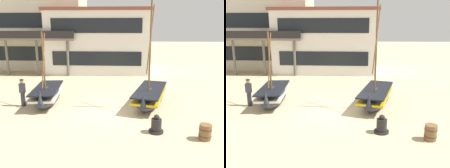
% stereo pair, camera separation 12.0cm
% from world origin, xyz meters
% --- Properties ---
extents(ground_plane, '(120.00, 120.00, 0.00)m').
position_xyz_m(ground_plane, '(0.00, 0.00, 0.00)').
color(ground_plane, '#CCB78E').
extents(fishing_boat_near_left, '(1.90, 4.08, 4.51)m').
position_xyz_m(fishing_boat_near_left, '(-4.08, 1.20, 0.61)').
color(fishing_boat_near_left, '#2D333D').
rests_on(fishing_boat_near_left, ground).
extents(fishing_boat_centre_large, '(2.64, 4.82, 6.23)m').
position_xyz_m(fishing_boat_centre_large, '(2.33, 1.27, 0.61)').
color(fishing_boat_centre_large, '#2D333D').
rests_on(fishing_boat_centre_large, ground).
extents(fisherman_by_hull, '(0.40, 0.30, 1.68)m').
position_xyz_m(fisherman_by_hull, '(-5.45, 0.71, 0.83)').
color(fisherman_by_hull, '#33333D').
rests_on(fisherman_by_hull, ground).
extents(capstan_winch, '(0.69, 0.69, 0.88)m').
position_xyz_m(capstan_winch, '(2.26, -2.65, 0.34)').
color(capstan_winch, black).
rests_on(capstan_winch, ground).
extents(wooden_barrel, '(0.56, 0.56, 0.70)m').
position_xyz_m(wooden_barrel, '(4.29, -3.27, 0.35)').
color(wooden_barrel, brown).
rests_on(wooden_barrel, ground).
extents(harbor_building_main, '(10.65, 7.10, 6.49)m').
position_xyz_m(harbor_building_main, '(-1.97, 13.40, 3.26)').
color(harbor_building_main, white).
rests_on(harbor_building_main, ground).
extents(harbor_building_annex, '(10.92, 8.41, 10.59)m').
position_xyz_m(harbor_building_annex, '(-9.25, 14.90, 5.28)').
color(harbor_building_annex, beige).
rests_on(harbor_building_annex, ground).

